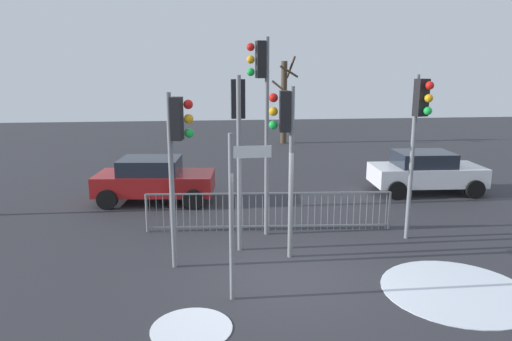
# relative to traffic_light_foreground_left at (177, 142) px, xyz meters

# --- Properties ---
(ground_plane) EXTENTS (60.00, 60.00, 0.00)m
(ground_plane) POSITION_rel_traffic_light_foreground_left_xyz_m (2.28, -0.75, -2.84)
(ground_plane) COLOR #2D2D33
(traffic_light_foreground_left) EXTENTS (0.56, 0.35, 3.88)m
(traffic_light_foreground_left) POSITION_rel_traffic_light_foreground_left_xyz_m (0.00, 0.00, 0.00)
(traffic_light_foreground_left) COLOR slate
(traffic_light_foreground_left) RESTS_ON ground
(traffic_light_rear_left) EXTENTS (0.37, 0.55, 4.21)m
(traffic_light_rear_left) POSITION_rel_traffic_light_foreground_left_xyz_m (5.81, 1.07, 0.24)
(traffic_light_rear_left) COLOR slate
(traffic_light_rear_left) RESTS_ON ground
(traffic_light_foreground_right) EXTENTS (0.57, 0.34, 5.11)m
(traffic_light_foreground_right) POSITION_rel_traffic_light_foreground_left_xyz_m (2.02, 1.88, 0.89)
(traffic_light_foreground_right) COLOR slate
(traffic_light_foreground_right) RESTS_ON ground
(traffic_light_mid_right) EXTENTS (0.57, 0.34, 3.97)m
(traffic_light_mid_right) POSITION_rel_traffic_light_foreground_left_xyz_m (2.36, 0.32, 0.07)
(traffic_light_mid_right) COLOR slate
(traffic_light_mid_right) RESTS_ON ground
(traffic_light_rear_right) EXTENTS (0.32, 0.57, 4.21)m
(traffic_light_rear_right) POSITION_rel_traffic_light_foreground_left_xyz_m (1.37, 1.02, 0.24)
(traffic_light_rear_right) COLOR slate
(traffic_light_rear_right) RESTS_ON ground
(direction_sign_post) EXTENTS (0.79, 0.09, 3.23)m
(direction_sign_post) POSITION_rel_traffic_light_foreground_left_xyz_m (1.10, -1.62, -1.04)
(direction_sign_post) COLOR slate
(direction_sign_post) RESTS_ON ground
(pedestrian_guard_railing) EXTENTS (6.66, 0.53, 1.07)m
(pedestrian_guard_railing) POSITION_rel_traffic_light_foreground_left_xyz_m (2.27, 2.19, -2.29)
(pedestrian_guard_railing) COLOR slate
(pedestrian_guard_railing) RESTS_ON ground
(car_red_near) EXTENTS (3.96, 2.26, 1.47)m
(car_red_near) POSITION_rel_traffic_light_foreground_left_xyz_m (-1.12, 5.37, -2.07)
(car_red_near) COLOR maroon
(car_red_near) RESTS_ON ground
(car_white_mid) EXTENTS (3.87, 2.07, 1.47)m
(car_white_mid) POSITION_rel_traffic_light_foreground_left_xyz_m (8.30, 5.53, -2.07)
(car_white_mid) COLOR silver
(car_white_mid) RESTS_ON ground
(bare_tree_left) EXTENTS (1.56, 1.43, 4.95)m
(bare_tree_left) POSITION_rel_traffic_light_foreground_left_xyz_m (5.13, 16.90, -0.35)
(bare_tree_left) COLOR #473828
(bare_tree_left) RESTS_ON ground
(snow_patch_kerb) EXTENTS (2.95, 2.95, 0.01)m
(snow_patch_kerb) POSITION_rel_traffic_light_foreground_left_xyz_m (5.53, -1.77, -2.83)
(snow_patch_kerb) COLOR silver
(snow_patch_kerb) RESTS_ON ground
(snow_patch_island) EXTENTS (1.41, 1.41, 0.01)m
(snow_patch_island) POSITION_rel_traffic_light_foreground_left_xyz_m (0.28, -2.61, -2.83)
(snow_patch_island) COLOR white
(snow_patch_island) RESTS_ON ground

